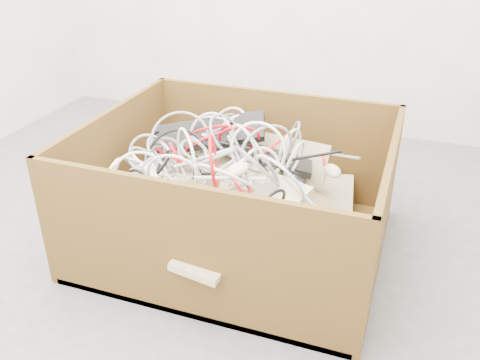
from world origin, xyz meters
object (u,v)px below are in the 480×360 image
(power_strip_left, at_px, (163,160))
(cardboard_box, at_px, (235,215))
(power_strip_right, at_px, (163,186))
(vga_plug, at_px, (296,184))

(power_strip_left, bearing_deg, cardboard_box, -51.54)
(cardboard_box, xyz_separation_m, power_strip_left, (-0.32, -0.01, 0.21))
(power_strip_right, relative_size, vga_plug, 6.43)
(power_strip_left, distance_m, power_strip_right, 0.21)
(power_strip_left, relative_size, vga_plug, 6.20)
(cardboard_box, xyz_separation_m, vga_plug, (0.26, -0.03, 0.22))
(vga_plug, bearing_deg, power_strip_right, -129.84)
(power_strip_right, height_order, vga_plug, power_strip_right)
(power_strip_right, bearing_deg, vga_plug, 52.38)
(vga_plug, bearing_deg, power_strip_left, -151.03)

